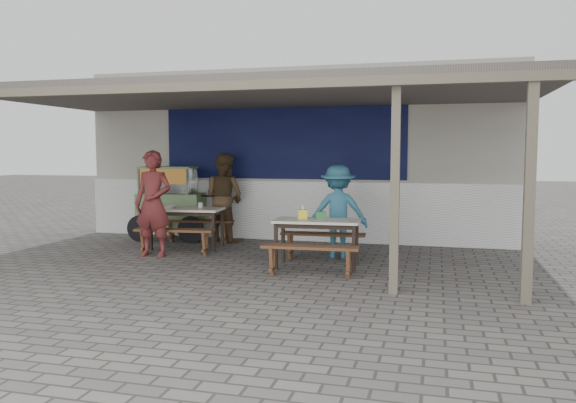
# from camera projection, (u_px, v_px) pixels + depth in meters

# --- Properties ---
(ground) EXTENTS (60.00, 60.00, 0.00)m
(ground) POSITION_uv_depth(u_px,v_px,m) (242.00, 269.00, 8.60)
(ground) COLOR #5F5C56
(ground) RESTS_ON ground
(back_wall) EXTENTS (9.00, 1.28, 3.50)m
(back_wall) POSITION_uv_depth(u_px,v_px,m) (298.00, 156.00, 11.90)
(back_wall) COLOR #BCB7A9
(back_wall) RESTS_ON ground
(warung_roof) EXTENTS (9.00, 4.21, 2.81)m
(warung_roof) POSITION_uv_depth(u_px,v_px,m) (260.00, 96.00, 9.22)
(warung_roof) COLOR #56504A
(warung_roof) RESTS_ON ground
(table_left) EXTENTS (1.38, 0.82, 0.75)m
(table_left) POSITION_uv_depth(u_px,v_px,m) (187.00, 213.00, 10.44)
(table_left) COLOR white
(table_left) RESTS_ON ground
(bench_left_street) EXTENTS (1.43, 0.43, 0.45)m
(bench_left_street) POSITION_uv_depth(u_px,v_px,m) (175.00, 235.00, 9.81)
(bench_left_street) COLOR brown
(bench_left_street) RESTS_ON ground
(bench_left_wall) EXTENTS (1.43, 0.43, 0.45)m
(bench_left_wall) POSITION_uv_depth(u_px,v_px,m) (198.00, 226.00, 11.13)
(bench_left_wall) COLOR brown
(bench_left_wall) RESTS_ON ground
(table_right) EXTENTS (1.34, 0.72, 0.75)m
(table_right) POSITION_uv_depth(u_px,v_px,m) (317.00, 225.00, 8.67)
(table_right) COLOR white
(table_right) RESTS_ON ground
(bench_right_street) EXTENTS (1.42, 0.36, 0.45)m
(bench_right_street) POSITION_uv_depth(u_px,v_px,m) (310.00, 254.00, 8.05)
(bench_right_street) COLOR brown
(bench_right_street) RESTS_ON ground
(bench_right_wall) EXTENTS (1.42, 0.36, 0.45)m
(bench_right_wall) POSITION_uv_depth(u_px,v_px,m) (323.00, 240.00, 9.34)
(bench_right_wall) COLOR brown
(bench_right_wall) RESTS_ON ground
(vendor_cart) EXTENTS (1.84, 0.88, 1.50)m
(vendor_cart) POSITION_uv_depth(u_px,v_px,m) (170.00, 200.00, 11.44)
(vendor_cart) COLOR #739462
(vendor_cart) RESTS_ON ground
(patron_street_side) EXTENTS (0.67, 0.44, 1.82)m
(patron_street_side) POSITION_uv_depth(u_px,v_px,m) (153.00, 204.00, 9.59)
(patron_street_side) COLOR maroon
(patron_street_side) RESTS_ON ground
(patron_wall_side) EXTENTS (1.02, 0.90, 1.77)m
(patron_wall_side) POSITION_uv_depth(u_px,v_px,m) (224.00, 198.00, 11.24)
(patron_wall_side) COLOR #4E3A25
(patron_wall_side) RESTS_ON ground
(patron_right_table) EXTENTS (1.13, 0.81, 1.57)m
(patron_right_table) POSITION_uv_depth(u_px,v_px,m) (338.00, 211.00, 9.53)
(patron_right_table) COLOR teal
(patron_right_table) RESTS_ON ground
(tissue_box) EXTENTS (0.17, 0.17, 0.14)m
(tissue_box) POSITION_uv_depth(u_px,v_px,m) (303.00, 214.00, 8.80)
(tissue_box) COLOR yellow
(tissue_box) RESTS_ON table_right
(donation_box) EXTENTS (0.18, 0.14, 0.11)m
(donation_box) POSITION_uv_depth(u_px,v_px,m) (321.00, 215.00, 8.81)
(donation_box) COLOR #316E3A
(donation_box) RESTS_ON table_right
(condiment_jar) EXTENTS (0.09, 0.09, 0.10)m
(condiment_jar) POSITION_uv_depth(u_px,v_px,m) (200.00, 205.00, 10.48)
(condiment_jar) COLOR beige
(condiment_jar) RESTS_ON table_left
(condiment_bowl) EXTENTS (0.24, 0.24, 0.05)m
(condiment_bowl) POSITION_uv_depth(u_px,v_px,m) (170.00, 207.00, 10.45)
(condiment_bowl) COLOR white
(condiment_bowl) RESTS_ON table_left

